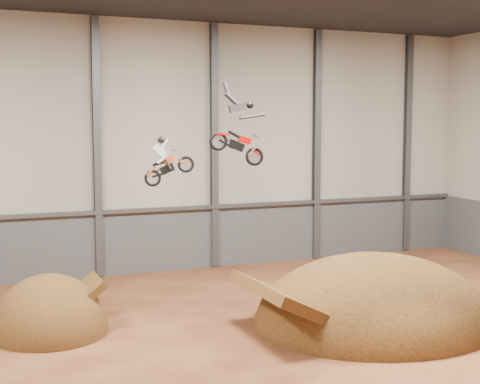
# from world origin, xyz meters

# --- Properties ---
(floor) EXTENTS (40.00, 40.00, 0.00)m
(floor) POSITION_xyz_m (0.00, 0.00, 0.00)
(floor) COLOR #4B2414
(floor) RESTS_ON ground
(back_wall) EXTENTS (40.00, 0.10, 14.00)m
(back_wall) POSITION_xyz_m (0.00, 15.00, 7.00)
(back_wall) COLOR #A9A295
(back_wall) RESTS_ON ground
(lower_band_back) EXTENTS (39.80, 0.18, 3.50)m
(lower_band_back) POSITION_xyz_m (0.00, 14.90, 1.75)
(lower_band_back) COLOR #4B4D52
(lower_band_back) RESTS_ON ground
(steel_rail) EXTENTS (39.80, 0.35, 0.20)m
(steel_rail) POSITION_xyz_m (0.00, 14.75, 3.55)
(steel_rail) COLOR #47494F
(steel_rail) RESTS_ON lower_band_back
(steel_column_2) EXTENTS (0.40, 0.36, 13.90)m
(steel_column_2) POSITION_xyz_m (-3.33, 14.80, 7.00)
(steel_column_2) COLOR #47494F
(steel_column_2) RESTS_ON ground
(steel_column_3) EXTENTS (0.40, 0.36, 13.90)m
(steel_column_3) POSITION_xyz_m (3.33, 14.80, 7.00)
(steel_column_3) COLOR #47494F
(steel_column_3) RESTS_ON ground
(steel_column_4) EXTENTS (0.40, 0.36, 13.90)m
(steel_column_4) POSITION_xyz_m (10.00, 14.80, 7.00)
(steel_column_4) COLOR #47494F
(steel_column_4) RESTS_ON ground
(steel_column_5) EXTENTS (0.40, 0.36, 13.90)m
(steel_column_5) POSITION_xyz_m (16.67, 14.80, 7.00)
(steel_column_5) COLOR #47494F
(steel_column_5) RESTS_ON ground
(takeoff_ramp) EXTENTS (4.61, 5.32, 4.61)m
(takeoff_ramp) POSITION_xyz_m (-7.01, 5.88, 0.00)
(takeoff_ramp) COLOR #38210E
(takeoff_ramp) RESTS_ON ground
(landing_ramp) EXTENTS (10.16, 8.99, 5.86)m
(landing_ramp) POSITION_xyz_m (5.54, 1.74, 0.00)
(landing_ramp) COLOR #38210E
(landing_ramp) RESTS_ON ground
(fmx_rider_a) EXTENTS (2.81, 1.22, 2.60)m
(fmx_rider_a) POSITION_xyz_m (-2.00, 5.33, 7.00)
(fmx_rider_a) COLOR #D54320
(fmx_rider_b) EXTENTS (3.96, 1.70, 3.63)m
(fmx_rider_b) POSITION_xyz_m (0.07, 3.76, 8.26)
(fmx_rider_b) COLOR #B20403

